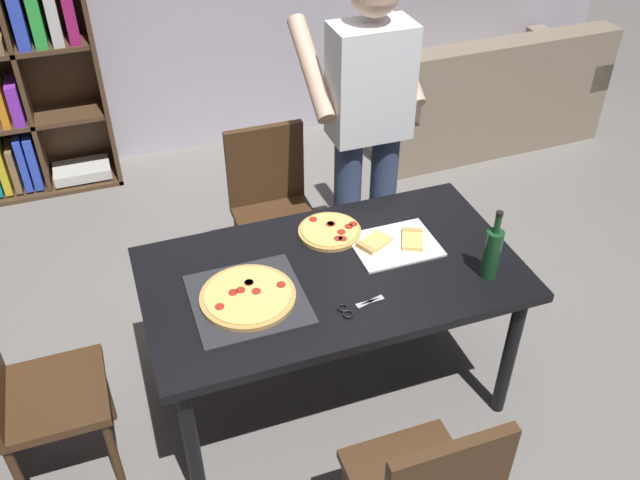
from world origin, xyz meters
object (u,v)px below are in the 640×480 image
chair_far_side (272,200)px  person_serving_pizza (367,124)px  chair_left_end (24,388)px  wine_bottle (492,252)px  kitchen_scissors (354,308)px  couch (479,100)px  second_pizza_plain (330,231)px  pepperoni_pizza_on_tray (248,297)px  dining_table (332,285)px

chair_far_side → person_serving_pizza: 0.69m
chair_left_end → chair_far_side: bearing=36.0°
chair_far_side → person_serving_pizza: person_serving_pizza is taller
chair_far_side → chair_left_end: (-1.27, -0.92, 0.00)m
chair_left_end → wine_bottle: bearing=-7.4°
wine_bottle → kitchen_scissors: bearing=-179.6°
couch → person_serving_pizza: size_ratio=0.98×
chair_left_end → wine_bottle: 1.91m
second_pizza_plain → kitchen_scissors: bearing=-99.1°
pepperoni_pizza_on_tray → kitchen_scissors: (0.37, -0.18, -0.01)m
wine_bottle → pepperoni_pizza_on_tray: bearing=169.4°
chair_far_side → wine_bottle: (0.59, -1.16, 0.36)m
couch → pepperoni_pizza_on_tray: bearing=-138.0°
chair_far_side → couch: 2.19m
person_serving_pizza → pepperoni_pizza_on_tray: bearing=-136.8°
person_serving_pizza → second_pizza_plain: size_ratio=6.26×
person_serving_pizza → kitchen_scissors: bearing=-114.8°
couch → kitchen_scissors: size_ratio=8.75×
kitchen_scissors → second_pizza_plain: size_ratio=0.70×
dining_table → kitchen_scissors: kitchen_scissors is taller
chair_far_side → couch: bearing=29.3°
person_serving_pizza → dining_table: bearing=-122.0°
wine_bottle → second_pizza_plain: (-0.51, 0.49, -0.11)m
person_serving_pizza → kitchen_scissors: person_serving_pizza is taller
dining_table → wine_bottle: size_ratio=4.94×
couch → second_pizza_plain: (-1.82, -1.74, 0.46)m
wine_bottle → second_pizza_plain: bearing=136.6°
person_serving_pizza → wine_bottle: 0.96m
chair_far_side → pepperoni_pizza_on_tray: chair_far_side is taller
wine_bottle → second_pizza_plain: size_ratio=1.13×
chair_far_side → kitchen_scissors: size_ratio=4.57×
chair_left_end → wine_bottle: size_ratio=2.85×
couch → second_pizza_plain: bearing=-136.3°
pepperoni_pizza_on_tray → chair_left_end: bearing=176.1°
couch → second_pizza_plain: 2.56m
chair_far_side → wine_bottle: wine_bottle is taller
kitchen_scissors → chair_left_end: bearing=169.0°
wine_bottle → kitchen_scissors: size_ratio=1.61×
chair_far_side → second_pizza_plain: 0.73m
chair_far_side → kitchen_scissors: bearing=-90.0°
chair_left_end → kitchen_scissors: 1.31m
dining_table → chair_far_side: chair_far_side is taller
dining_table → kitchen_scissors: bearing=-89.9°
chair_left_end → kitchen_scissors: size_ratio=4.57×
pepperoni_pizza_on_tray → wine_bottle: 0.99m
chair_left_end → couch: (3.17, 1.99, -0.21)m
couch → pepperoni_pizza_on_tray: couch is taller
dining_table → person_serving_pizza: size_ratio=0.89×
dining_table → pepperoni_pizza_on_tray: (-0.37, -0.06, 0.09)m
dining_table → pepperoni_pizza_on_tray: bearing=-170.7°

